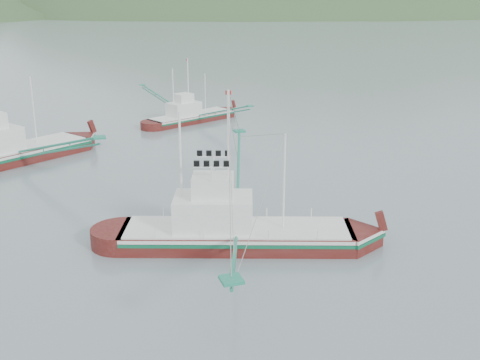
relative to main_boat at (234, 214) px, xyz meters
name	(u,v)px	position (x,y,z in m)	size (l,w,h in m)	color
ground	(269,253)	(1.74, -1.88, -2.24)	(1200.00, 1200.00, 0.00)	slate
main_boat	(234,214)	(0.00, 0.00, 0.00)	(15.94, 27.12, 11.32)	#480F0C
bg_boat_far	(191,108)	(6.53, 38.93, -0.45)	(12.37, 20.46, 8.75)	#480F0C
bg_boat_left	(5,138)	(-15.22, 25.95, 0.30)	(20.39, 27.11, 12.02)	#480F0C
headland_right	(355,9)	(241.74, 428.12, -2.24)	(684.00, 432.00, 306.00)	#2F4C27
ridge_distant	(83,6)	(31.74, 558.12, -2.24)	(960.00, 400.00, 240.00)	slate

